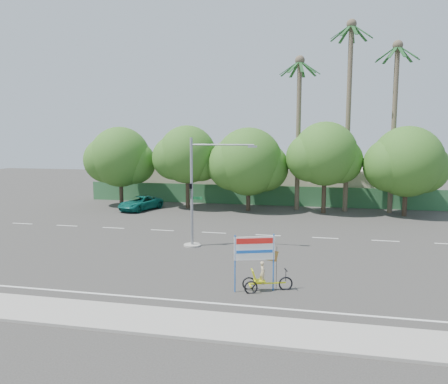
# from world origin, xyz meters

# --- Properties ---
(ground) EXTENTS (120.00, 120.00, 0.00)m
(ground) POSITION_xyz_m (0.00, 0.00, 0.00)
(ground) COLOR #33302D
(ground) RESTS_ON ground
(sidewalk_near) EXTENTS (50.00, 2.40, 0.12)m
(sidewalk_near) POSITION_xyz_m (0.00, -7.50, 0.06)
(sidewalk_near) COLOR gray
(sidewalk_near) RESTS_ON ground
(fence) EXTENTS (38.00, 0.08, 2.00)m
(fence) POSITION_xyz_m (0.00, 21.50, 1.00)
(fence) COLOR #336B3D
(fence) RESTS_ON ground
(building_left) EXTENTS (12.00, 8.00, 4.00)m
(building_left) POSITION_xyz_m (-10.00, 26.00, 2.00)
(building_left) COLOR beige
(building_left) RESTS_ON ground
(building_right) EXTENTS (14.00, 8.00, 3.60)m
(building_right) POSITION_xyz_m (8.00, 26.00, 1.80)
(building_right) COLOR beige
(building_right) RESTS_ON ground
(tree_far_left) EXTENTS (7.14, 6.00, 7.96)m
(tree_far_left) POSITION_xyz_m (-14.05, 18.00, 4.76)
(tree_far_left) COLOR #473828
(tree_far_left) RESTS_ON ground
(tree_left) EXTENTS (6.66, 5.60, 8.07)m
(tree_left) POSITION_xyz_m (-7.05, 18.00, 5.06)
(tree_left) COLOR #473828
(tree_left) RESTS_ON ground
(tree_center) EXTENTS (7.62, 6.40, 7.85)m
(tree_center) POSITION_xyz_m (-1.05, 18.00, 4.47)
(tree_center) COLOR #473828
(tree_center) RESTS_ON ground
(tree_right) EXTENTS (6.90, 5.80, 8.36)m
(tree_right) POSITION_xyz_m (5.95, 18.00, 5.24)
(tree_right) COLOR #473828
(tree_right) RESTS_ON ground
(tree_far_right) EXTENTS (7.38, 6.20, 7.94)m
(tree_far_right) POSITION_xyz_m (12.95, 18.00, 4.64)
(tree_far_right) COLOR #473828
(tree_far_right) RESTS_ON ground
(palm_tall) EXTENTS (3.73, 3.79, 17.45)m
(palm_tall) POSITION_xyz_m (8.00, 19.50, 10.46)
(palm_tall) COLOR #70604C
(palm_tall) RESTS_ON ground
(palm_mid) EXTENTS (3.73, 3.79, 15.45)m
(palm_mid) POSITION_xyz_m (12.00, 19.50, 9.40)
(palm_mid) COLOR #70604C
(palm_mid) RESTS_ON ground
(palm_short) EXTENTS (3.73, 3.79, 14.45)m
(palm_short) POSITION_xyz_m (3.50, 19.50, 8.86)
(palm_short) COLOR #70604C
(palm_short) RESTS_ON ground
(traffic_signal) EXTENTS (4.72, 1.10, 7.00)m
(traffic_signal) POSITION_xyz_m (-2.20, 3.98, 2.92)
(traffic_signal) COLOR gray
(traffic_signal) RESTS_ON ground
(trike_billboard) EXTENTS (2.64, 1.15, 2.72)m
(trike_billboard) POSITION_xyz_m (2.86, -3.31, 1.09)
(trike_billboard) COLOR black
(trike_billboard) RESTS_ON ground
(pickup_truck) EXTENTS (3.62, 5.23, 1.33)m
(pickup_truck) POSITION_xyz_m (-11.14, 16.06, 0.66)
(pickup_truck) COLOR #0D6055
(pickup_truck) RESTS_ON ground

